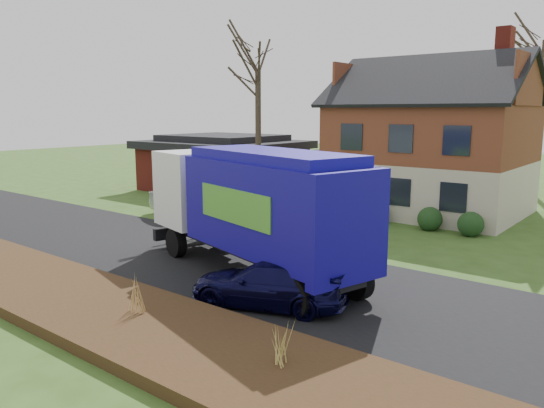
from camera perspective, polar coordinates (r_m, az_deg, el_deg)
The scene contains 11 objects.
ground at distance 18.77m, azimuth -5.97°, elevation -6.36°, with size 120.00×120.00×0.00m, color #314C19.
road at distance 18.77m, azimuth -5.97°, elevation -6.33°, with size 80.00×7.00×0.02m, color black.
mulch_verge at distance 15.58m, azimuth -19.90°, elevation -9.80°, with size 80.00×3.50×0.30m, color black.
main_house at distance 29.01m, azimuth 15.83°, elevation 7.16°, with size 12.95×8.95×9.26m.
ranch_house at distance 35.87m, azimuth -5.29°, elevation 4.41°, with size 9.80×8.20×3.70m.
garbage_truck at distance 16.85m, azimuth -1.98°, elevation 0.06°, with size 9.89×5.02×4.10m.
silver_sedan at distance 26.63m, azimuth -9.19°, elevation 0.20°, with size 1.69×4.85×1.60m, color #9D9EA4.
navy_wagon at distance 14.59m, azimuth -0.39°, elevation -8.54°, with size 1.77×4.35×1.26m, color black.
tree_front_west at distance 28.24m, azimuth -1.53°, elevation 16.30°, with size 3.42×3.42×10.17m.
grass_clump_mid at distance 13.77m, azimuth -14.18°, elevation -9.38°, with size 0.34×0.28×0.94m.
grass_clump_east at distance 10.85m, azimuth 0.95°, elevation -14.64°, with size 0.35×0.29×0.89m.
Camera 1 is at (12.63, -12.85, 5.26)m, focal length 35.00 mm.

